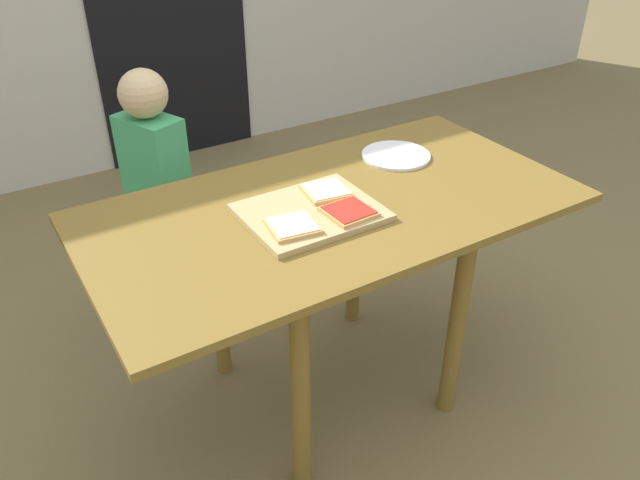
# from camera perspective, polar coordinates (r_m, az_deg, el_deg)

# --- Properties ---
(ground_plane) EXTENTS (16.00, 16.00, 0.00)m
(ground_plane) POSITION_cam_1_polar(r_m,az_deg,el_deg) (2.31, 1.00, -13.16)
(ground_plane) COLOR brown
(dining_table) EXTENTS (1.46, 0.76, 0.75)m
(dining_table) POSITION_cam_1_polar(r_m,az_deg,el_deg) (1.90, 1.19, 0.72)
(dining_table) COLOR brown
(dining_table) RESTS_ON ground
(cutting_board) EXTENTS (0.38, 0.31, 0.02)m
(cutting_board) POSITION_cam_1_polar(r_m,az_deg,el_deg) (1.79, -0.86, 2.53)
(cutting_board) COLOR tan
(cutting_board) RESTS_ON dining_table
(pizza_slice_far_right) EXTENTS (0.15, 0.14, 0.01)m
(pizza_slice_far_right) POSITION_cam_1_polar(r_m,az_deg,el_deg) (1.87, 0.54, 4.50)
(pizza_slice_far_right) COLOR tan
(pizza_slice_far_right) RESTS_ON cutting_board
(pizza_slice_near_right) EXTENTS (0.13, 0.13, 0.01)m
(pizza_slice_near_right) POSITION_cam_1_polar(r_m,az_deg,el_deg) (1.76, 2.64, 2.60)
(pizza_slice_near_right) COLOR tan
(pizza_slice_near_right) RESTS_ON cutting_board
(pizza_slice_near_left) EXTENTS (0.15, 0.14, 0.01)m
(pizza_slice_near_left) POSITION_cam_1_polar(r_m,az_deg,el_deg) (1.69, -2.50, 1.30)
(pizza_slice_near_left) COLOR tan
(pizza_slice_near_left) RESTS_ON cutting_board
(plate_white_right) EXTENTS (0.23, 0.23, 0.01)m
(plate_white_right) POSITION_cam_1_polar(r_m,az_deg,el_deg) (2.15, 6.90, 7.62)
(plate_white_right) COLOR white
(plate_white_right) RESTS_ON dining_table
(child_left) EXTENTS (0.22, 0.27, 1.00)m
(child_left) POSITION_cam_1_polar(r_m,az_deg,el_deg) (2.44, -14.62, 5.29)
(child_left) COLOR navy
(child_left) RESTS_ON ground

